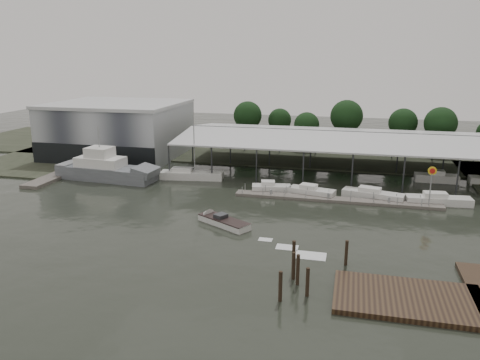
% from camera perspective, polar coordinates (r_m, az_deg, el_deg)
% --- Properties ---
extents(ground, '(200.00, 200.00, 0.00)m').
position_cam_1_polar(ground, '(58.60, -3.72, -4.41)').
color(ground, '#242821').
rests_on(ground, ground).
extents(land_strip_far, '(140.00, 30.00, 0.30)m').
position_cam_1_polar(land_strip_far, '(98.06, 3.62, 3.66)').
color(land_strip_far, '#3C4130').
rests_on(land_strip_far, ground).
extents(land_strip_west, '(20.00, 40.00, 0.30)m').
position_cam_1_polar(land_strip_west, '(102.12, -20.39, 3.20)').
color(land_strip_west, '#3C4130').
rests_on(land_strip_west, ground).
extents(storage_warehouse, '(24.50, 20.50, 10.50)m').
position_cam_1_polar(storage_warehouse, '(95.00, -14.64, 6.01)').
color(storage_warehouse, '#A8AEB3').
rests_on(storage_warehouse, ground).
extents(covered_boat_shed, '(58.24, 24.00, 6.96)m').
position_cam_1_polar(covered_boat_shed, '(81.74, 13.76, 5.24)').
color(covered_boat_shed, '#B8B9BC').
rests_on(covered_boat_shed, ground).
extents(trawler_dock, '(3.00, 18.00, 0.50)m').
position_cam_1_polar(trawler_dock, '(83.66, -20.73, 0.79)').
color(trawler_dock, '#67615B').
rests_on(trawler_dock, ground).
extents(floating_dock, '(28.00, 2.00, 1.40)m').
position_cam_1_polar(floating_dock, '(65.58, 11.58, -2.36)').
color(floating_dock, '#67615B').
rests_on(floating_dock, ground).
extents(shell_fuel_sign, '(1.10, 0.18, 5.55)m').
position_cam_1_polar(shell_fuel_sign, '(65.36, 22.31, 0.13)').
color(shell_fuel_sign, gray).
rests_on(shell_fuel_sign, ground).
extents(boardwalk_platform, '(15.00, 12.00, 0.50)m').
position_cam_1_polar(boardwalk_platform, '(42.81, 23.21, -13.13)').
color(boardwalk_platform, '#3B2918').
rests_on(boardwalk_platform, ground).
extents(grey_trawler, '(17.09, 5.85, 8.84)m').
position_cam_1_polar(grey_trawler, '(77.97, -15.92, 1.21)').
color(grey_trawler, slate).
rests_on(grey_trawler, ground).
extents(white_sailboat, '(10.31, 4.03, 12.55)m').
position_cam_1_polar(white_sailboat, '(75.90, -6.02, 0.61)').
color(white_sailboat, white).
rests_on(white_sailboat, ground).
extents(speedboat_underway, '(16.87, 10.57, 2.00)m').
position_cam_1_polar(speedboat_underway, '(55.84, -2.41, -4.97)').
color(speedboat_underway, white).
rests_on(speedboat_underway, ground).
extents(moored_cruiser_0, '(5.93, 3.23, 1.70)m').
position_cam_1_polar(moored_cruiser_0, '(68.46, 3.79, -0.97)').
color(moored_cruiser_0, white).
rests_on(moored_cruiser_0, ground).
extents(moored_cruiser_1, '(6.82, 3.68, 1.70)m').
position_cam_1_polar(moored_cruiser_1, '(67.34, 8.70, -1.40)').
color(moored_cruiser_1, white).
rests_on(moored_cruiser_1, ground).
extents(moored_cruiser_2, '(8.66, 4.25, 1.70)m').
position_cam_1_polar(moored_cruiser_2, '(67.70, 15.86, -1.72)').
color(moored_cruiser_2, white).
rests_on(moored_cruiser_2, ground).
extents(moored_cruiser_3, '(8.58, 2.90, 1.70)m').
position_cam_1_polar(moored_cruiser_3, '(68.21, 23.00, -2.25)').
color(moored_cruiser_3, white).
rests_on(moored_cruiser_3, ground).
extents(mooring_pilings, '(5.37, 8.55, 3.82)m').
position_cam_1_polar(mooring_pilings, '(42.31, 7.71, -10.96)').
color(mooring_pilings, black).
rests_on(mooring_pilings, ground).
extents(horizon_tree_line, '(70.84, 11.64, 10.22)m').
position_cam_1_polar(horizon_tree_line, '(101.62, 16.93, 6.75)').
color(horizon_tree_line, black).
rests_on(horizon_tree_line, ground).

